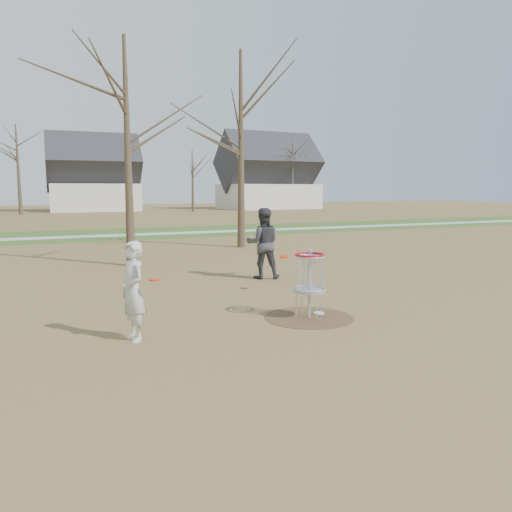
% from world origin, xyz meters
% --- Properties ---
extents(ground, '(160.00, 160.00, 0.00)m').
position_xyz_m(ground, '(0.00, 0.00, 0.00)').
color(ground, brown).
rests_on(ground, ground).
extents(green_band, '(160.00, 8.00, 0.01)m').
position_xyz_m(green_band, '(0.00, 21.00, 0.01)').
color(green_band, '#2D5119').
rests_on(green_band, ground).
extents(footpath, '(160.00, 1.50, 0.01)m').
position_xyz_m(footpath, '(0.00, 20.00, 0.01)').
color(footpath, '#9E9E99').
rests_on(footpath, green_band).
extents(dirt_circle, '(1.80, 1.80, 0.01)m').
position_xyz_m(dirt_circle, '(0.00, 0.00, 0.01)').
color(dirt_circle, '#47331E').
rests_on(dirt_circle, ground).
extents(player_standing, '(0.54, 0.70, 1.71)m').
position_xyz_m(player_standing, '(-3.50, -0.09, 0.86)').
color(player_standing, silver).
rests_on(player_standing, ground).
extents(player_throwing, '(1.20, 1.06, 2.05)m').
position_xyz_m(player_throwing, '(1.05, 4.46, 1.02)').
color(player_throwing, '#38373D').
rests_on(player_throwing, ground).
extents(disc_grounded, '(0.22, 0.22, 0.02)m').
position_xyz_m(disc_grounded, '(0.33, 0.17, 0.02)').
color(disc_grounded, white).
rests_on(disc_grounded, dirt_circle).
extents(discs_in_play, '(4.10, 3.02, 0.23)m').
position_xyz_m(discs_in_play, '(-1.16, 1.08, 0.99)').
color(discs_in_play, red).
rests_on(discs_in_play, ground).
extents(disc_golf_basket, '(0.64, 0.64, 1.35)m').
position_xyz_m(disc_golf_basket, '(0.00, 0.00, 0.91)').
color(disc_golf_basket, '#9EA3AD').
rests_on(disc_golf_basket, ground).
extents(bare_trees, '(52.62, 44.98, 9.00)m').
position_xyz_m(bare_trees, '(1.78, 35.79, 5.35)').
color(bare_trees, '#382B1E').
rests_on(bare_trees, ground).
extents(houses_row, '(56.51, 10.01, 7.26)m').
position_xyz_m(houses_row, '(4.32, 52.56, 3.52)').
color(houses_row, silver).
rests_on(houses_row, ground).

